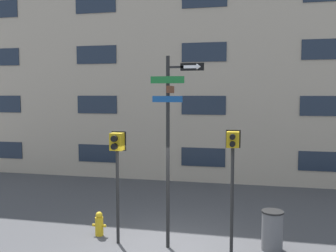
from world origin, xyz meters
TOP-DOWN VIEW (x-y plane):
  - ground_plane at (0.00, 0.00)m, footprint 60.00×60.00m
  - building_facade at (-0.00, 7.51)m, footprint 24.00×0.63m
  - street_sign_pole at (0.07, 0.23)m, footprint 1.27×0.80m
  - pedestrian_signal_left at (-1.29, 0.20)m, footprint 0.38×0.40m
  - pedestrian_signal_right at (1.56, 0.15)m, footprint 0.34×0.40m
  - fire_hydrant at (-1.96, 0.59)m, footprint 0.38×0.22m
  - trash_bin at (2.51, 0.63)m, footprint 0.53×0.53m

SIDE VIEW (x-z plane):
  - ground_plane at x=0.00m, z-range 0.00..0.00m
  - fire_hydrant at x=-1.96m, z-range -0.01..0.64m
  - trash_bin at x=2.51m, z-range 0.00..0.97m
  - pedestrian_signal_left at x=-1.29m, z-range 0.82..3.67m
  - pedestrian_signal_right at x=1.56m, z-range 0.79..3.73m
  - street_sign_pole at x=0.07m, z-range 0.46..5.15m
  - building_facade at x=0.00m, z-range 0.00..11.06m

